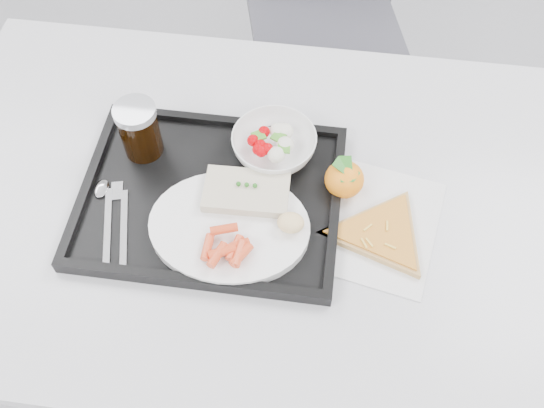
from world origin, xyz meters
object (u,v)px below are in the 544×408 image
(table, at_px, (249,217))
(salad_bowl, at_px, (274,145))
(dinner_plate, at_px, (229,227))
(tray, at_px, (211,197))
(cola_glass, at_px, (139,129))
(pizza_slice, at_px, (381,233))
(tangerine, at_px, (344,179))

(table, relative_size, salad_bowl, 7.89)
(table, bearing_deg, dinner_plate, -102.34)
(tray, distance_m, salad_bowl, 0.15)
(salad_bowl, bearing_deg, tray, -132.19)
(table, bearing_deg, cola_glass, 161.14)
(cola_glass, distance_m, pizza_slice, 0.46)
(table, height_order, tray, tray)
(salad_bowl, height_order, tangerine, tangerine)
(table, xyz_separation_m, tray, (-0.06, -0.02, 0.08))
(tray, relative_size, dinner_plate, 1.67)
(table, distance_m, salad_bowl, 0.14)
(dinner_plate, bearing_deg, tray, 124.59)
(dinner_plate, xyz_separation_m, salad_bowl, (0.05, 0.17, 0.01))
(pizza_slice, bearing_deg, dinner_plate, -173.31)
(tray, xyz_separation_m, salad_bowl, (0.10, 0.11, 0.03))
(cola_glass, relative_size, pizza_slice, 0.43)
(tangerine, xyz_separation_m, pizza_slice, (0.07, -0.09, -0.02))
(tangerine, bearing_deg, dinner_plate, -147.78)
(tangerine, bearing_deg, tray, -167.53)
(dinner_plate, distance_m, salad_bowl, 0.18)
(tray, xyz_separation_m, cola_glass, (-0.14, 0.08, 0.06))
(dinner_plate, distance_m, pizza_slice, 0.25)
(salad_bowl, relative_size, tangerine, 1.80)
(tangerine, distance_m, pizza_slice, 0.11)
(tray, height_order, tangerine, tangerine)
(tray, bearing_deg, cola_glass, 148.79)
(dinner_plate, bearing_deg, cola_glass, 140.97)
(tangerine, bearing_deg, pizza_slice, -50.82)
(dinner_plate, height_order, cola_glass, cola_glass)
(salad_bowl, distance_m, tangerine, 0.14)
(pizza_slice, bearing_deg, tray, 173.23)
(pizza_slice, bearing_deg, table, 167.76)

